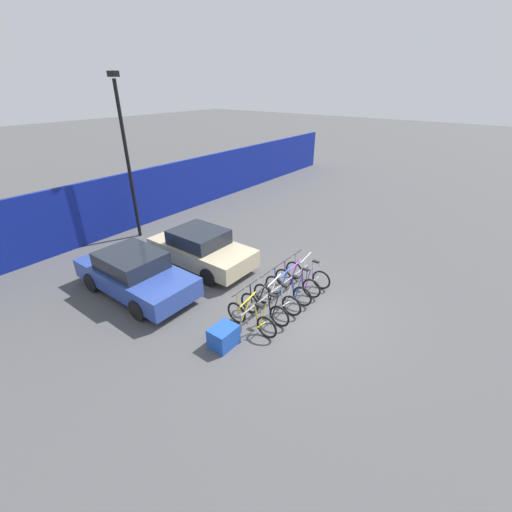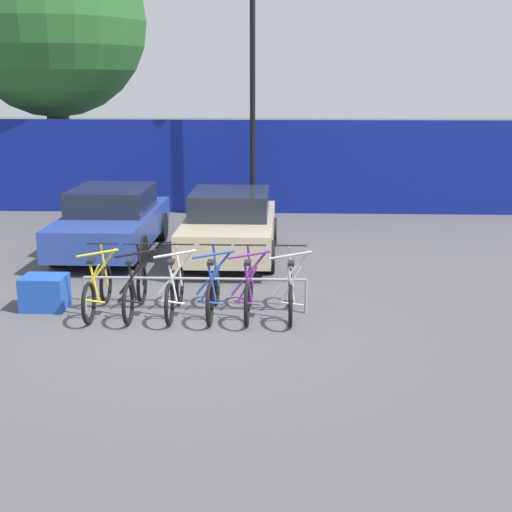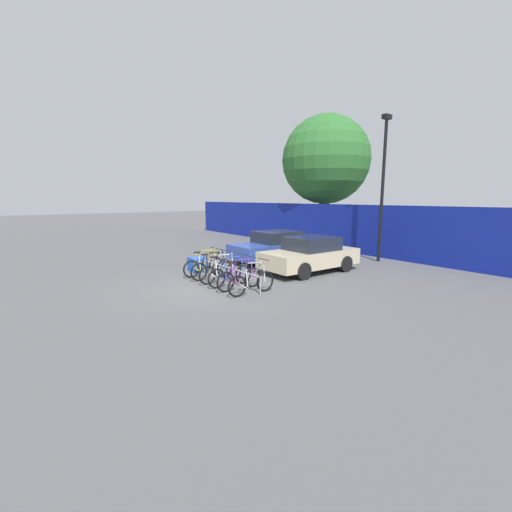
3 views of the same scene
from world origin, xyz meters
name	(u,v)px [view 1 (image 1 of 3)]	position (x,y,z in m)	size (l,w,h in m)	color
ground_plane	(296,310)	(0.00, 0.00, 0.00)	(120.00, 120.00, 0.00)	#4C4C4F
hoarding_wall	(111,207)	(0.00, 9.50, 1.28)	(36.00, 0.16, 2.57)	navy
bike_rack	(278,289)	(-0.01, 0.68, 0.49)	(3.61, 0.04, 0.57)	gray
bicycle_yellow	(251,318)	(-1.54, 0.53, 0.38)	(0.68, 1.71, 1.05)	black
bicycle_black	(264,308)	(-0.94, 0.53, 0.38)	(0.68, 1.71, 1.05)	black
bicycle_white	(277,298)	(-0.31, 0.53, 0.38)	(0.68, 1.71, 1.05)	black
bicycle_blue	(288,289)	(0.31, 0.53, 0.38)	(0.68, 1.71, 1.05)	black
bicycle_purple	(297,282)	(0.87, 0.53, 0.38)	(0.68, 1.71, 1.05)	black
bicycle_silver	(307,274)	(1.52, 0.53, 0.38)	(0.68, 1.71, 1.05)	black
car_blue	(135,273)	(-2.29, 4.66, 0.69)	(1.91, 4.27, 1.40)	#2D479E
car_beige	(201,249)	(0.28, 4.29, 0.69)	(1.91, 4.01, 1.40)	#C1B28E
lamp_post	(126,153)	(0.55, 8.50, 3.60)	(0.24, 0.44, 6.49)	black
cargo_crate	(224,336)	(-2.46, 0.71, 0.28)	(0.70, 0.56, 0.55)	blue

